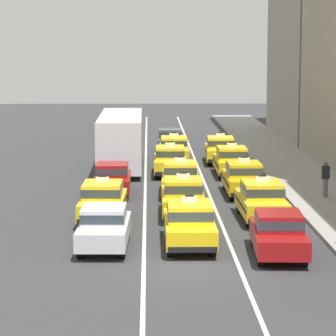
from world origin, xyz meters
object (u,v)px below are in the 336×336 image
at_px(sedan_center_sixth, 170,139).
at_px(taxi_right_second, 262,200).
at_px(bus_left_fourth, 121,138).
at_px(taxi_center_nearest, 189,223).
at_px(sedan_left_nearest, 104,226).
at_px(taxi_left_second, 103,200).
at_px(taxi_right_third, 244,178).
at_px(pedestrian_mid_block, 326,179).
at_px(sedan_right_nearest, 279,233).
at_px(taxi_center_fifth, 174,149).
at_px(taxi_center_third, 180,177).
at_px(sedan_left_third, 112,178).
at_px(taxi_right_fourth, 232,160).
at_px(taxi_center_fourth, 170,160).
at_px(taxi_right_fifth, 220,149).
at_px(taxi_center_second, 183,196).

relative_size(sedan_center_sixth, taxi_right_second, 0.95).
xyz_separation_m(bus_left_fourth, taxi_center_nearest, (3.16, -20.47, -0.94)).
bearing_deg(sedan_left_nearest, taxi_left_second, 93.55).
relative_size(taxi_center_nearest, taxi_right_third, 1.00).
distance_m(taxi_left_second, taxi_right_third, 8.93).
distance_m(sedan_left_nearest, pedestrian_mid_block, 13.93).
height_order(sedan_right_nearest, taxi_right_second, taxi_right_second).
relative_size(taxi_center_fifth, pedestrian_mid_block, 2.66).
relative_size(sedan_center_sixth, taxi_right_third, 0.95).
bearing_deg(taxi_center_third, sedan_center_sixth, 90.16).
relative_size(sedan_left_nearest, bus_left_fourth, 0.39).
bearing_deg(bus_left_fourth, taxi_right_second, -67.75).
xyz_separation_m(taxi_center_fifth, pedestrian_mid_block, (6.87, -13.20, 0.15)).
relative_size(taxi_center_fifth, sedan_center_sixth, 1.05).
distance_m(sedan_left_nearest, sedan_left_third, 11.31).
bearing_deg(taxi_left_second, taxi_right_fourth, 61.65).
xyz_separation_m(taxi_center_fourth, taxi_right_second, (3.56, -12.67, 0.00)).
xyz_separation_m(sedan_left_third, taxi_right_fifth, (6.33, 11.37, 0.03)).
height_order(taxi_center_fifth, taxi_right_second, same).
relative_size(taxi_center_third, taxi_right_fifth, 1.00).
distance_m(sedan_left_nearest, taxi_center_third, 11.61).
distance_m(sedan_left_third, taxi_center_second, 6.36).
bearing_deg(taxi_right_third, sedan_left_nearest, -119.97).
bearing_deg(pedestrian_mid_block, taxi_right_second, -128.52).
height_order(sedan_center_sixth, taxi_right_second, taxi_right_second).
bearing_deg(taxi_left_second, taxi_center_second, 14.29).
height_order(taxi_center_fourth, taxi_right_third, same).
bearing_deg(taxi_left_second, pedestrian_mid_block, 23.80).
bearing_deg(taxi_right_fourth, taxi_center_third, -117.03).
xyz_separation_m(taxi_left_second, taxi_center_second, (3.42, 0.87, 0.00)).
xyz_separation_m(taxi_right_second, pedestrian_mid_block, (3.68, 4.62, 0.15)).
xyz_separation_m(sedan_right_nearest, pedestrian_mid_block, (3.91, 10.82, 0.18)).
bearing_deg(taxi_right_second, sedan_left_nearest, -142.29).
bearing_deg(taxi_center_second, taxi_center_fourth, 91.26).
bearing_deg(taxi_center_second, taxi_right_third, 57.81).
bearing_deg(taxi_right_fourth, pedestrian_mid_block, -64.24).
distance_m(sedan_center_sixth, taxi_right_fifth, 6.60).
xyz_separation_m(taxi_left_second, taxi_center_fifth, (3.54, 17.79, 0.00)).
distance_m(taxi_center_second, pedestrian_mid_block, 7.91).
relative_size(taxi_center_second, taxi_center_fifth, 1.00).
bearing_deg(sedan_left_third, pedestrian_mid_block, -9.50).
bearing_deg(taxi_center_second, taxi_center_nearest, -89.89).
bearing_deg(sedan_left_third, sedan_left_nearest, -89.12).
bearing_deg(taxi_right_fifth, taxi_center_nearest, -97.70).
distance_m(taxi_left_second, taxi_center_nearest, 5.85).
xyz_separation_m(taxi_center_fourth, taxi_right_fifth, (3.30, 5.05, 0.00)).
xyz_separation_m(sedan_right_nearest, taxi_right_fourth, (0.16, 18.58, 0.03)).
distance_m(taxi_center_nearest, taxi_center_second, 5.61).
height_order(sedan_left_nearest, taxi_center_second, taxi_center_second).
relative_size(sedan_left_nearest, taxi_right_third, 0.95).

